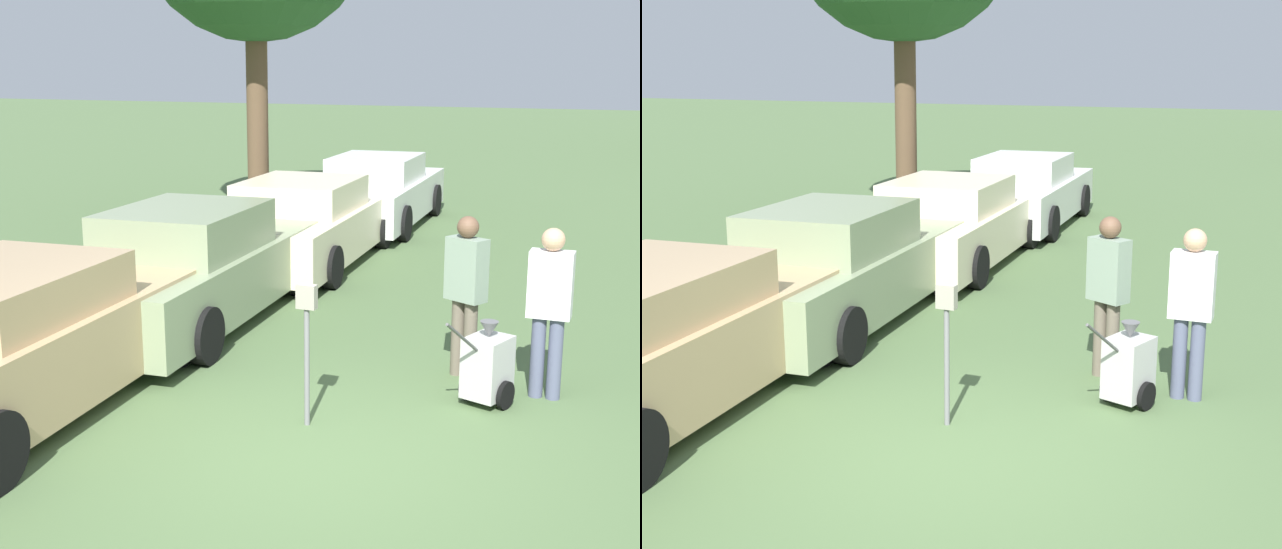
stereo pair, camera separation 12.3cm
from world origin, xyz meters
TOP-DOWN VIEW (x-y plane):
  - ground_plane at (0.00, 0.00)m, footprint 120.00×120.00m
  - parked_car_tan at (-3.04, -0.00)m, footprint 2.21×5.19m
  - parked_car_sage at (-3.04, 3.28)m, footprint 2.23×5.20m
  - parked_car_cream at (-3.04, 6.95)m, footprint 2.34×5.14m
  - parked_car_white at (-3.04, 10.73)m, footprint 2.22×4.99m
  - parking_meter at (-0.34, 0.67)m, footprint 0.18×0.09m
  - person_worker at (0.69, 2.50)m, footprint 0.47×0.39m
  - person_supervisor at (1.59, 2.20)m, footprint 0.42×0.23m
  - equipment_cart at (1.08, 1.80)m, footprint 0.53×1.00m

SIDE VIEW (x-z plane):
  - ground_plane at x=0.00m, z-range 0.00..0.00m
  - equipment_cart at x=1.08m, z-range -0.11..0.89m
  - parked_car_cream at x=-3.04m, z-range -0.05..1.37m
  - parked_car_white at x=-3.04m, z-range -0.05..1.40m
  - parked_car_tan at x=-3.04m, z-range -0.04..1.40m
  - parked_car_sage at x=-3.04m, z-range -0.06..1.44m
  - parking_meter at x=-0.34m, z-range 0.26..1.60m
  - person_supervisor at x=1.59m, z-range 0.12..1.84m
  - person_worker at x=0.69m, z-range 0.12..1.85m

